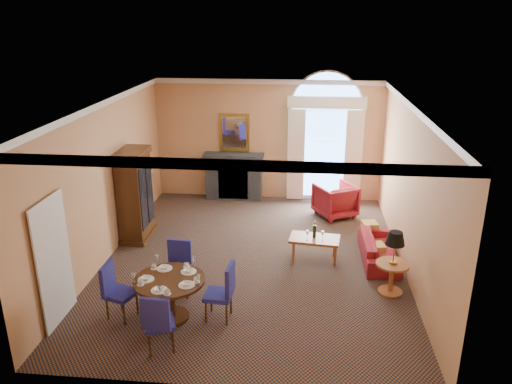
# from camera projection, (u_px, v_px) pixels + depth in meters

# --- Properties ---
(ground) EXTENTS (7.50, 7.50, 0.00)m
(ground) POSITION_uv_depth(u_px,v_px,m) (254.00, 259.00, 10.27)
(ground) COLOR black
(ground) RESTS_ON ground
(room_envelope) EXTENTS (6.04, 7.52, 3.45)m
(room_envelope) POSITION_uv_depth(u_px,v_px,m) (256.00, 133.00, 10.05)
(room_envelope) COLOR tan
(room_envelope) RESTS_ON ground
(armoire) EXTENTS (0.58, 1.03, 2.03)m
(armoire) POSITION_uv_depth(u_px,v_px,m) (135.00, 196.00, 10.99)
(armoire) COLOR #331C0B
(armoire) RESTS_ON ground
(dining_table) EXTENTS (1.17, 1.17, 0.93)m
(dining_table) POSITION_uv_depth(u_px,v_px,m) (170.00, 289.00, 8.12)
(dining_table) COLOR #331C0B
(dining_table) RESTS_ON ground
(dining_chair_north) EXTENTS (0.46, 0.47, 0.98)m
(dining_chair_north) POSITION_uv_depth(u_px,v_px,m) (179.00, 264.00, 8.93)
(dining_chair_north) COLOR navy
(dining_chair_north) RESTS_ON ground
(dining_chair_south) EXTENTS (0.56, 0.56, 0.98)m
(dining_chair_south) POSITION_uv_depth(u_px,v_px,m) (158.00, 320.00, 7.28)
(dining_chair_south) COLOR navy
(dining_chair_south) RESTS_ON ground
(dining_chair_east) EXTENTS (0.48, 0.47, 0.98)m
(dining_chair_east) POSITION_uv_depth(u_px,v_px,m) (224.00, 289.00, 8.12)
(dining_chair_east) COLOR navy
(dining_chair_east) RESTS_ON ground
(dining_chair_west) EXTENTS (0.56, 0.56, 0.98)m
(dining_chair_west) POSITION_uv_depth(u_px,v_px,m) (115.00, 287.00, 8.15)
(dining_chair_west) COLOR navy
(dining_chair_west) RESTS_ON ground
(sofa) EXTENTS (0.68, 1.71, 0.50)m
(sofa) POSITION_uv_depth(u_px,v_px,m) (379.00, 249.00, 10.18)
(sofa) COLOR maroon
(sofa) RESTS_ON ground
(armchair) EXTENTS (1.21, 1.22, 0.82)m
(armchair) POSITION_uv_depth(u_px,v_px,m) (335.00, 200.00, 12.37)
(armchair) COLOR maroon
(armchair) RESTS_ON ground
(coffee_table) EXTENTS (1.05, 0.67, 0.84)m
(coffee_table) POSITION_uv_depth(u_px,v_px,m) (315.00, 240.00, 10.09)
(coffee_table) COLOR #AF6234
(coffee_table) RESTS_ON ground
(side_table) EXTENTS (0.59, 0.59, 1.18)m
(side_table) POSITION_uv_depth(u_px,v_px,m) (394.00, 256.00, 8.81)
(side_table) COLOR #AF6234
(side_table) RESTS_ON ground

